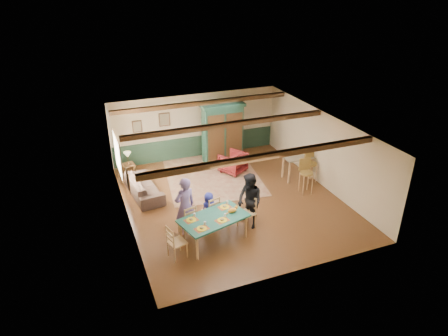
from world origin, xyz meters
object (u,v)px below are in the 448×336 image
object	(u,v)px
dining_chair_far_right	(211,210)
sofa	(144,187)
end_table	(129,170)
person_man	(185,206)
dining_chair_end_right	(247,213)
person_child	(209,208)
dining_table	(214,229)
cat	(232,210)
table_lamp	(128,158)
armoire	(222,133)
bar_stool_right	(311,167)
person_woman	(250,201)
counter_table	(297,167)
armchair	(233,162)
dining_chair_end_left	(177,241)
bar_stool_left	(306,177)
dining_chair_far_left	(187,219)

from	to	relation	value
dining_chair_far_right	sofa	distance (m)	3.03
end_table	person_man	bearing A→B (deg)	-77.19
dining_chair_end_right	person_child	world-z (taller)	person_child
dining_table	person_man	distance (m)	1.08
person_man	cat	distance (m)	1.39
person_man	table_lamp	size ratio (longest dim) A/B	3.73
dining_table	end_table	size ratio (longest dim) A/B	3.56
cat	table_lamp	bearing A→B (deg)	98.56
armoire	bar_stool_right	xyz separation A→B (m)	(2.40, -2.88, -0.65)
person_woman	dining_chair_far_right	bearing A→B (deg)	-130.27
person_man	counter_table	xyz separation A→B (m)	(4.92, 1.89, -0.46)
dining_table	person_child	size ratio (longest dim) A/B	1.79
armchair	counter_table	bearing A→B (deg)	114.03
table_lamp	counter_table	size ratio (longest dim) A/B	0.45
dining_chair_far_right	person_woman	xyz separation A→B (m)	(1.07, -0.50, 0.37)
dining_chair_far_right	armoire	distance (m)	4.75
counter_table	bar_stool_right	bearing A→B (deg)	-49.79
end_table	armchair	bearing A→B (deg)	-15.14
armchair	sofa	size ratio (longest dim) A/B	0.41
dining_chair_end_left	dining_chair_end_right	size ratio (longest dim) A/B	1.00
dining_table	person_man	world-z (taller)	person_man
dining_chair_far_right	person_child	world-z (taller)	person_child
dining_chair_far_right	dining_chair_end_right	size ratio (longest dim) A/B	1.00
person_woman	dining_chair_end_right	bearing A→B (deg)	-90.00
dining_chair_far_right	table_lamp	size ratio (longest dim) A/B	2.05
dining_chair_far_right	counter_table	size ratio (longest dim) A/B	0.92
armchair	bar_stool_right	xyz separation A→B (m)	(2.39, -1.78, 0.18)
person_woman	person_child	distance (m)	1.28
dining_chair_end_left	table_lamp	world-z (taller)	table_lamp
armoire	armchair	size ratio (longest dim) A/B	2.75
table_lamp	end_table	bearing A→B (deg)	0.00
end_table	bar_stool_left	bearing A→B (deg)	-32.08
person_man	person_woman	distance (m)	1.94
person_man	armchair	xyz separation A→B (m)	(2.87, 3.28, -0.51)
cat	sofa	size ratio (longest dim) A/B	0.17
dining_chair_far_right	dining_chair_end_left	size ratio (longest dim) A/B	1.00
bar_stool_left	person_child	bearing A→B (deg)	-165.73
dining_chair_far_left	table_lamp	size ratio (longest dim) A/B	2.05
person_child	end_table	distance (m)	4.48
cat	person_child	bearing A→B (deg)	99.46
dining_table	bar_stool_left	xyz separation A→B (m)	(3.99, 1.51, 0.23)
dining_table	bar_stool_left	bearing A→B (deg)	20.74
dining_chair_far_right	counter_table	world-z (taller)	dining_chair_far_right
cat	bar_stool_right	world-z (taller)	bar_stool_right
person_woman	dining_table	bearing A→B (deg)	-90.00
end_table	bar_stool_right	world-z (taller)	bar_stool_right
dining_chair_far_left	dining_table	bearing A→B (deg)	119.05
dining_chair_far_left	cat	bearing A→B (deg)	139.20
cat	armoire	size ratio (longest dim) A/B	0.15
bar_stool_right	person_woman	bearing A→B (deg)	-151.17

